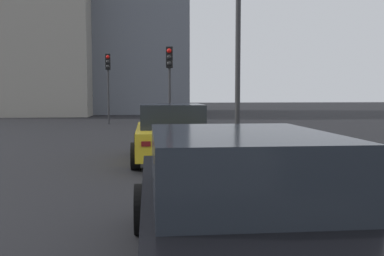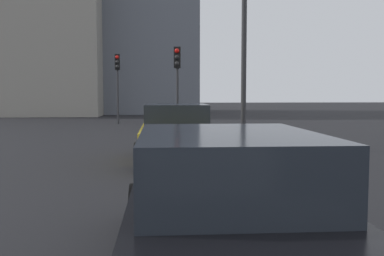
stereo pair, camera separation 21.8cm
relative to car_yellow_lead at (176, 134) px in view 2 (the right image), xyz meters
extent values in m
cube|color=gold|center=(0.05, 0.00, -0.14)|extent=(4.10, 1.81, 0.64)
cube|color=#1E232B|center=(-0.15, 0.00, 0.47)|extent=(1.85, 1.59, 0.60)
cylinder|color=black|center=(1.32, -0.90, -0.40)|extent=(0.64, 0.22, 0.64)
cylinder|color=black|center=(1.33, 0.89, -0.40)|extent=(0.64, 0.22, 0.64)
cylinder|color=black|center=(-1.22, -0.89, -0.40)|extent=(0.64, 0.22, 0.64)
cylinder|color=black|center=(-1.21, 0.90, -0.40)|extent=(0.64, 0.22, 0.64)
cube|color=maroon|center=(-2.01, -0.64, -0.03)|extent=(0.03, 0.20, 0.11)
cube|color=maroon|center=(-2.00, 0.65, -0.03)|extent=(0.03, 0.20, 0.11)
cube|color=black|center=(-7.34, -0.20, -0.16)|extent=(4.68, 1.77, 0.61)
cube|color=#1E232B|center=(-7.58, -0.20, 0.43)|extent=(2.11, 1.55, 0.57)
cylinder|color=black|center=(-5.89, -1.07, -0.40)|extent=(0.64, 0.22, 0.64)
cylinder|color=black|center=(-5.90, 0.68, -0.40)|extent=(0.64, 0.22, 0.64)
cylinder|color=#2D2D30|center=(7.63, -0.35, 0.71)|extent=(0.11, 0.11, 2.86)
cube|color=black|center=(7.57, -0.34, 2.59)|extent=(0.24, 0.30, 0.90)
sphere|color=red|center=(7.46, -0.32, 2.86)|extent=(0.20, 0.20, 0.20)
sphere|color=black|center=(7.46, -0.32, 2.59)|extent=(0.20, 0.20, 0.20)
sphere|color=black|center=(7.46, -0.32, 2.32)|extent=(0.20, 0.20, 0.20)
cylinder|color=#2D2D30|center=(13.99, 2.83, 0.82)|extent=(0.11, 0.11, 3.09)
cube|color=black|center=(13.93, 2.83, 2.82)|extent=(0.21, 0.29, 0.90)
sphere|color=red|center=(13.82, 2.83, 3.09)|extent=(0.20, 0.20, 0.20)
sphere|color=black|center=(13.82, 2.83, 2.82)|extent=(0.20, 0.20, 0.20)
sphere|color=black|center=(13.82, 2.83, 2.55)|extent=(0.20, 0.20, 0.20)
cylinder|color=#2D2D30|center=(2.15, -2.20, 2.56)|extent=(0.16, 0.16, 6.56)
cube|color=slate|center=(29.54, 1.86, 8.20)|extent=(10.29, 9.40, 17.85)
cube|color=gray|center=(26.92, 9.86, 6.76)|extent=(11.49, 9.74, 14.97)
camera|label=1|loc=(-11.35, 0.61, 1.06)|focal=40.86mm
camera|label=2|loc=(-11.37, 0.40, 1.06)|focal=40.86mm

